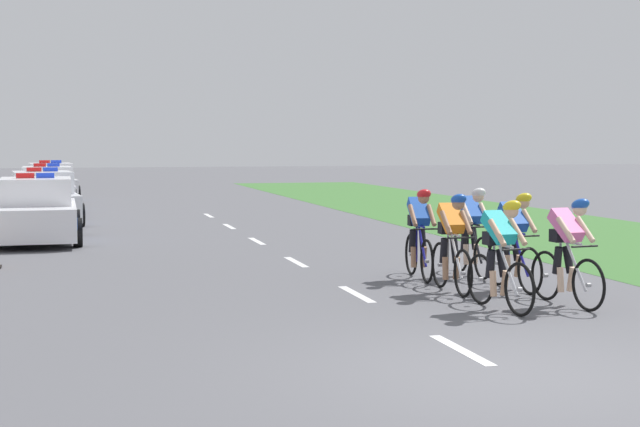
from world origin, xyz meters
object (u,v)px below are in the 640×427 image
Objects in this scene: cyclist_fourth at (514,240)px; cyclist_fifth at (419,233)px; cyclist_lead at (501,253)px; cyclist_third at (452,241)px; police_car_nearest at (36,213)px; cyclist_second at (568,250)px; police_car_second at (43,200)px; police_car_third at (47,190)px; cyclist_sixth at (472,230)px; police_car_furthest at (51,183)px.

cyclist_fifth is (-1.01, 1.48, 0.00)m from cyclist_fourth.
cyclist_lead is 1.62m from cyclist_third.
cyclist_fifth is 10.16m from police_car_nearest.
police_car_second is at bearing 115.19° from cyclist_second.
cyclist_lead is at bearing -88.64° from cyclist_third.
cyclist_lead is at bearing -73.33° from police_car_third.
cyclist_third is 0.39× the size of police_car_third.
police_car_nearest is at bearing -90.00° from police_car_third.
cyclist_fourth is (-0.08, 1.50, 0.00)m from cyclist_second.
cyclist_third and cyclist_fifth have the same top height.
police_car_second is (-6.43, 16.07, -0.11)m from cyclist_lead.
cyclist_lead is at bearing -59.61° from police_car_nearest.
cyclist_fifth is (0.02, 1.47, 0.00)m from cyclist_third.
cyclist_sixth is 0.38× the size of police_car_second.
cyclist_fourth is 0.38× the size of police_car_second.
cyclist_second is 1.00× the size of cyclist_fifth.
police_car_second reaches higher than cyclist_fourth.
police_car_second is at bearing 117.19° from cyclist_fourth.
police_car_second is at bearing 113.88° from cyclist_third.
police_car_second is (-7.51, 15.96, -0.11)m from cyclist_second.
police_car_nearest reaches higher than cyclist_second.
police_car_third is (-6.40, 19.87, -0.11)m from cyclist_third.
cyclist_second and cyclist_fifth have the same top height.
cyclist_second is 3.13m from cyclist_sixth.
police_car_second and police_car_furthest have the same top height.
cyclist_sixth is (1.01, 0.14, 0.00)m from cyclist_fifth.
police_car_furthest is at bearing 107.32° from cyclist_sixth.
cyclist_fifth is at bearing -172.23° from cyclist_sixth.
cyclist_fifth is 19.48m from police_car_third.
cyclist_second is 17.64m from police_car_second.
cyclist_fourth is at bearing -90.04° from cyclist_sixth.
police_car_nearest is at bearing 128.43° from cyclist_fourth.
police_car_second is at bearing 89.98° from police_car_nearest.
cyclist_third is (-0.04, 1.62, 0.00)m from cyclist_lead.
police_car_nearest is (-6.40, 9.35, -0.11)m from cyclist_third.
cyclist_sixth is 24.95m from police_car_furthest.
cyclist_second is at bearing -87.00° from cyclist_fourth.
police_car_nearest and police_car_furthest have the same top height.
police_car_second is at bearing -90.00° from police_car_furthest.
police_car_nearest is (-7.43, 9.36, -0.11)m from cyclist_fourth.
cyclist_third is 11.33m from police_car_nearest.
police_car_second is 10.99m from police_car_furthest.
cyclist_sixth is (-0.08, 3.13, 0.00)m from cyclist_second.
cyclist_third is (-1.11, 1.52, 0.00)m from cyclist_second.
cyclist_fourth is at bearing -69.51° from police_car_third.
cyclist_lead is 0.38× the size of police_car_second.
cyclist_sixth is 0.38× the size of police_car_furthest.
police_car_furthest is at bearing 89.99° from police_car_third.
police_car_third is at bearing 90.00° from police_car_nearest.
cyclist_fourth is at bearing -62.81° from police_car_second.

